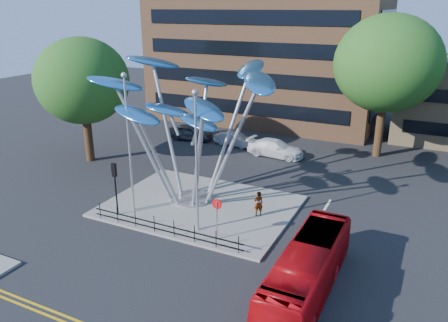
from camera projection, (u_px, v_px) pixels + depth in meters
The scene contains 15 objects.
ground at pixel (163, 254), 23.41m from camera, with size 120.00×120.00×0.00m, color black.
traffic_island at pixel (200, 206), 28.87m from camera, with size 12.00×9.00×0.15m, color slate.
tree_right at pixel (388, 64), 36.02m from camera, with size 8.80×8.80×12.11m.
tree_left at pixel (82, 81), 35.36m from camera, with size 7.60×7.60×10.32m.
leaf_sculpture at pixel (189, 101), 27.60m from camera, with size 12.72×9.54×9.51m.
street_lamp_left at pixel (128, 132), 26.42m from camera, with size 0.36×0.36×8.80m.
street_lamp_right at pixel (196, 150), 24.02m from camera, with size 0.36×0.36×8.30m.
traffic_light_island at pixel (115, 178), 26.70m from camera, with size 0.28×0.18×3.42m.
no_entry_sign_island at pixel (217, 212), 24.10m from camera, with size 0.60×0.10×2.45m.
pedestrian_railing_front at pixel (164, 227), 25.07m from camera, with size 10.00×0.06×1.00m.
red_bus at pixel (307, 271), 19.79m from camera, with size 2.09×8.94×2.49m, color #AC070D.
pedestrian at pixel (258, 204), 27.15m from camera, with size 0.59×0.39×1.62m, color gray.
parked_car_left at pixel (190, 132), 43.13m from camera, with size 1.78×4.42×1.51m, color #3D4045.
parked_car_mid at pixel (235, 139), 41.31m from camera, with size 1.37×3.94×1.30m, color #A8ABB0.
parked_car_right at pixel (276, 148), 38.42m from camera, with size 2.05×5.04×1.46m, color silver.
Camera 1 is at (11.88, -16.85, 12.59)m, focal length 35.00 mm.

